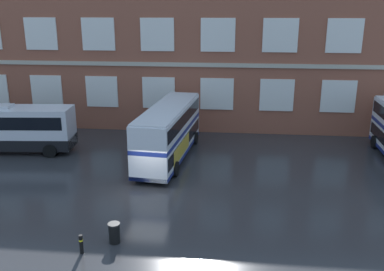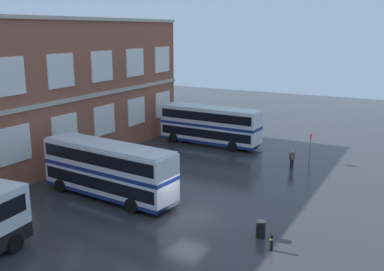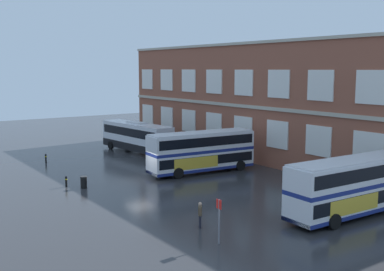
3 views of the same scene
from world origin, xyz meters
TOP-DOWN VIEW (x-y plane):
  - ground_plane at (0.00, 2.00)m, footprint 120.00×120.00m
  - brick_terminal_building at (-1.66, 17.98)m, footprint 47.58×8.19m
  - double_decker_near at (0.39, 6.70)m, footprint 3.65×11.19m
  - double_decker_middle at (17.82, 6.97)m, footprint 3.17×11.09m
  - touring_coach at (-13.40, 6.91)m, footprint 12.18×3.70m
  - waiting_passenger at (13.67, -3.20)m, footprint 0.57×0.47m
  - bus_stand_flag at (16.68, -4.04)m, footprint 0.44×0.10m
  - station_litter_bin at (-0.44, -5.38)m, footprint 0.60×0.60m
  - safety_bollard_west at (-13.49, -4.41)m, footprint 0.19×0.19m
  - safety_bollard_east at (-1.72, -6.48)m, footprint 0.19×0.19m

SIDE VIEW (x-z plane):
  - ground_plane at x=0.00m, z-range 0.00..0.00m
  - safety_bollard_west at x=-13.49m, z-range 0.02..0.97m
  - safety_bollard_east at x=-1.72m, z-range 0.02..0.97m
  - station_litter_bin at x=-0.44m, z-range 0.01..1.04m
  - waiting_passenger at x=13.67m, z-range 0.08..1.78m
  - bus_stand_flag at x=16.68m, z-range 0.29..2.99m
  - touring_coach at x=-13.40m, z-range 0.01..3.81m
  - double_decker_near at x=0.39m, z-range 0.11..4.18m
  - double_decker_middle at x=17.82m, z-range 0.11..4.18m
  - brick_terminal_building at x=-1.66m, z-range -0.15..13.03m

